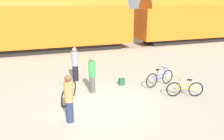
# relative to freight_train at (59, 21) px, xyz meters

# --- Properties ---
(ground_plane) EXTENTS (80.00, 80.00, 0.00)m
(ground_plane) POSITION_rel_freight_train_xyz_m (0.00, -11.72, -2.56)
(ground_plane) COLOR #B2A893
(freight_train) EXTENTS (40.88, 2.83, 4.89)m
(freight_train) POSITION_rel_freight_train_xyz_m (0.00, 0.00, 0.00)
(freight_train) COLOR black
(freight_train) RESTS_ON ground_plane
(rail_near) EXTENTS (52.88, 0.07, 0.01)m
(rail_near) POSITION_rel_freight_train_xyz_m (0.00, -0.72, -2.55)
(rail_near) COLOR #4C4238
(rail_near) RESTS_ON ground_plane
(rail_far) EXTENTS (52.88, 0.07, 0.01)m
(rail_far) POSITION_rel_freight_train_xyz_m (0.00, 0.72, -2.55)
(rail_far) COLOR #4C4238
(rail_far) RESTS_ON ground_plane
(bicycle_blue) EXTENTS (1.77, 0.51, 0.90)m
(bicycle_blue) POSITION_rel_freight_train_xyz_m (3.43, -10.57, -2.18)
(bicycle_blue) COLOR black
(bicycle_blue) RESTS_ON ground_plane
(bicycle_yellow) EXTENTS (1.54, 0.62, 0.81)m
(bicycle_yellow) POSITION_rel_freight_train_xyz_m (3.72, -12.13, -2.21)
(bicycle_yellow) COLOR black
(bicycle_yellow) RESTS_ON ground_plane
(bicycle_teal) EXTENTS (0.89, 1.62, 0.89)m
(bicycle_teal) POSITION_rel_freight_train_xyz_m (-1.13, -10.88, -2.18)
(bicycle_teal) COLOR black
(bicycle_teal) RESTS_ON ground_plane
(person_in_tan) EXTENTS (0.30, 0.30, 1.69)m
(person_in_tan) POSITION_rel_freight_train_xyz_m (-1.40, -12.57, -1.70)
(person_in_tan) COLOR #283351
(person_in_tan) RESTS_ON ground_plane
(person_in_green) EXTENTS (0.30, 0.30, 1.71)m
(person_in_green) POSITION_rel_freight_train_xyz_m (0.03, -10.28, -1.69)
(person_in_green) COLOR #514C47
(person_in_green) RESTS_ON ground_plane
(person_in_grey) EXTENTS (0.36, 0.36, 1.79)m
(person_in_grey) POSITION_rel_freight_train_xyz_m (-0.36, -8.35, -1.66)
(person_in_grey) COLOR black
(person_in_grey) RESTS_ON ground_plane
(backpack) EXTENTS (0.28, 0.20, 0.34)m
(backpack) POSITION_rel_freight_train_xyz_m (1.68, -9.83, -2.39)
(backpack) COLOR #235633
(backpack) RESTS_ON ground_plane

